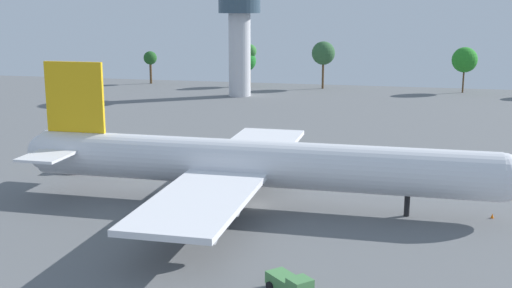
% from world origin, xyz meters
% --- Properties ---
extents(ground_plane, '(266.84, 266.84, 0.00)m').
position_xyz_m(ground_plane, '(0.00, 0.00, 0.00)').
color(ground_plane, slate).
extents(cargo_airplane, '(66.71, 53.44, 18.55)m').
position_xyz_m(cargo_airplane, '(-0.35, 0.00, 5.65)').
color(cargo_airplane, silver).
rests_on(cargo_airplane, ground_plane).
extents(baggage_tug, '(5.04, 5.00, 2.26)m').
position_xyz_m(baggage_tug, '(9.36, -26.05, 1.16)').
color(baggage_tug, '#4C8C4C').
rests_on(baggage_tug, ground_plane).
extents(fuel_truck, '(3.90, 2.78, 2.08)m').
position_xyz_m(fuel_truck, '(-32.17, 10.20, 1.03)').
color(fuel_truck, silver).
rests_on(fuel_truck, ground_plane).
extents(safety_cone_nose, '(0.42, 0.42, 0.61)m').
position_xyz_m(safety_cone_nose, '(30.02, 1.58, 0.30)').
color(safety_cone_nose, orange).
rests_on(safety_cone_nose, ground_plane).
extents(control_tower, '(11.94, 11.94, 28.44)m').
position_xyz_m(control_tower, '(-28.60, 100.93, 17.83)').
color(control_tower, silver).
rests_on(control_tower, ground_plane).
extents(tree_line_backdrop, '(136.16, 7.54, 14.79)m').
position_xyz_m(tree_line_backdrop, '(10.51, 122.93, 9.82)').
color(tree_line_backdrop, '#51381E').
rests_on(tree_line_backdrop, ground_plane).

